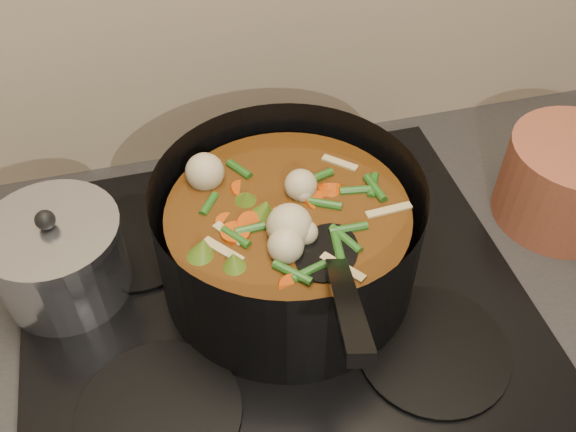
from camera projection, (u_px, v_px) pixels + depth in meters
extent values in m
cube|color=black|center=(275.00, 313.00, 0.84)|extent=(2.64, 0.64, 0.05)
cube|color=black|center=(274.00, 297.00, 0.82)|extent=(0.62, 0.54, 0.02)
cylinder|color=black|center=(159.00, 413.00, 0.69)|extent=(0.18, 0.18, 0.01)
cylinder|color=black|center=(433.00, 349.00, 0.75)|extent=(0.18, 0.18, 0.01)
cylinder|color=black|center=(137.00, 241.00, 0.87)|extent=(0.18, 0.18, 0.01)
cylinder|color=black|center=(360.00, 199.00, 0.93)|extent=(0.18, 0.18, 0.01)
cylinder|color=black|center=(288.00, 234.00, 0.77)|extent=(0.42, 0.42, 0.16)
cylinder|color=black|center=(288.00, 273.00, 0.83)|extent=(0.31, 0.31, 0.01)
cylinder|color=#51270D|center=(288.00, 242.00, 0.78)|extent=(0.29, 0.29, 0.11)
cylinder|color=#CA4009|center=(323.00, 206.00, 0.76)|extent=(0.03, 0.03, 0.03)
cylinder|color=#CA4009|center=(303.00, 171.00, 0.80)|extent=(0.04, 0.04, 0.03)
cylinder|color=#CA4009|center=(224.00, 170.00, 0.80)|extent=(0.04, 0.04, 0.03)
cylinder|color=#CA4009|center=(239.00, 224.00, 0.73)|extent=(0.03, 0.04, 0.03)
cylinder|color=#CA4009|center=(272.00, 273.00, 0.68)|extent=(0.04, 0.04, 0.03)
cylinder|color=#CA4009|center=(317.00, 229.00, 0.73)|extent=(0.04, 0.04, 0.03)
cylinder|color=#CA4009|center=(347.00, 196.00, 0.77)|extent=(0.04, 0.04, 0.03)
cylinder|color=#CA4009|center=(298.00, 152.00, 0.82)|extent=(0.04, 0.03, 0.03)
cylinder|color=#CA4009|center=(248.00, 192.00, 0.77)|extent=(0.04, 0.04, 0.03)
sphere|color=#C4B08A|center=(343.00, 194.00, 0.75)|extent=(0.04, 0.04, 0.04)
sphere|color=#C4B08A|center=(256.00, 172.00, 0.78)|extent=(0.04, 0.04, 0.04)
sphere|color=#C4B08A|center=(255.00, 240.00, 0.70)|extent=(0.04, 0.04, 0.04)
sphere|color=#C4B08A|center=(345.00, 212.00, 0.73)|extent=(0.04, 0.04, 0.04)
cone|color=#4F771D|center=(323.00, 262.00, 0.68)|extent=(0.04, 0.04, 0.04)
cone|color=#4F771D|center=(355.00, 183.00, 0.77)|extent=(0.04, 0.04, 0.04)
cone|color=#4F771D|center=(251.00, 163.00, 0.80)|extent=(0.04, 0.04, 0.04)
cone|color=#4F771D|center=(220.00, 240.00, 0.71)|extent=(0.04, 0.04, 0.04)
cone|color=#4F771D|center=(339.00, 255.00, 0.69)|extent=(0.04, 0.04, 0.04)
cylinder|color=#235F1C|center=(308.00, 184.00, 0.77)|extent=(0.01, 0.04, 0.01)
cylinder|color=#235F1C|center=(266.00, 150.00, 0.82)|extent=(0.04, 0.03, 0.01)
cylinder|color=#235F1C|center=(224.00, 183.00, 0.77)|extent=(0.04, 0.02, 0.01)
cylinder|color=#235F1C|center=(230.00, 220.00, 0.73)|extent=(0.03, 0.04, 0.01)
cylinder|color=#235F1C|center=(267.00, 236.00, 0.71)|extent=(0.03, 0.04, 0.01)
cylinder|color=#235F1C|center=(316.00, 280.00, 0.67)|extent=(0.04, 0.02, 0.01)
cylinder|color=#235F1C|center=(358.00, 236.00, 0.71)|extent=(0.04, 0.03, 0.01)
cylinder|color=#235F1C|center=(344.00, 197.00, 0.76)|extent=(0.01, 0.04, 0.01)
cylinder|color=#235F1C|center=(307.00, 184.00, 0.77)|extent=(0.04, 0.03, 0.01)
cylinder|color=#235F1C|center=(264.00, 150.00, 0.82)|extent=(0.04, 0.02, 0.01)
cylinder|color=#235F1C|center=(223.00, 184.00, 0.77)|extent=(0.03, 0.04, 0.01)
cylinder|color=#235F1C|center=(230.00, 221.00, 0.73)|extent=(0.03, 0.04, 0.01)
cylinder|color=#235F1C|center=(268.00, 236.00, 0.71)|extent=(0.04, 0.02, 0.01)
cylinder|color=#235F1C|center=(319.00, 279.00, 0.67)|extent=(0.04, 0.04, 0.01)
cylinder|color=#235F1C|center=(359.00, 235.00, 0.71)|extent=(0.01, 0.04, 0.01)
cube|color=tan|center=(223.00, 227.00, 0.72)|extent=(0.05, 0.01, 0.00)
cube|color=tan|center=(318.00, 256.00, 0.69)|extent=(0.02, 0.05, 0.00)
cube|color=tan|center=(346.00, 188.00, 0.77)|extent=(0.05, 0.03, 0.00)
cube|color=tan|center=(256.00, 170.00, 0.79)|extent=(0.04, 0.04, 0.00)
cube|color=tan|center=(229.00, 237.00, 0.71)|extent=(0.03, 0.05, 0.00)
ellipsoid|color=black|center=(327.00, 254.00, 0.70)|extent=(0.11, 0.11, 0.01)
cube|color=black|center=(347.00, 304.00, 0.58)|extent=(0.07, 0.19, 0.12)
cylinder|color=silver|center=(61.00, 261.00, 0.78)|extent=(0.16, 0.16, 0.10)
cylinder|color=silver|center=(49.00, 230.00, 0.74)|extent=(0.16, 0.16, 0.01)
sphere|color=black|center=(45.00, 220.00, 0.73)|extent=(0.02, 0.02, 0.02)
cylinder|color=brown|center=(567.00, 181.00, 0.89)|extent=(0.18, 0.18, 0.13)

